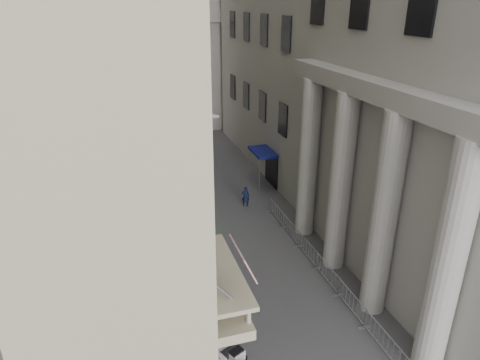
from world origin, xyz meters
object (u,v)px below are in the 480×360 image
(pedestrian_a, at_px, (246,196))
(street_lamp, at_px, (179,173))
(security_tent, at_px, (172,174))
(pedestrian_b, at_px, (202,160))
(info_kiosk, at_px, (199,223))

(pedestrian_a, bearing_deg, street_lamp, 57.79)
(security_tent, xyz_separation_m, street_lamp, (-0.16, -4.70, 1.94))
(security_tent, relative_size, pedestrian_b, 2.39)
(security_tent, height_order, street_lamp, street_lamp)
(street_lamp, relative_size, info_kiosk, 5.03)
(info_kiosk, height_order, pedestrian_a, info_kiosk)
(security_tent, distance_m, pedestrian_b, 9.12)
(street_lamp, height_order, pedestrian_a, street_lamp)
(pedestrian_a, xyz_separation_m, pedestrian_b, (-1.51, 8.19, 0.17))
(street_lamp, bearing_deg, pedestrian_b, 85.39)
(info_kiosk, bearing_deg, pedestrian_a, 23.07)
(pedestrian_a, distance_m, pedestrian_b, 8.33)
(info_kiosk, relative_size, pedestrian_b, 0.88)
(info_kiosk, bearing_deg, pedestrian_b, 63.12)
(security_tent, bearing_deg, info_kiosk, -71.31)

